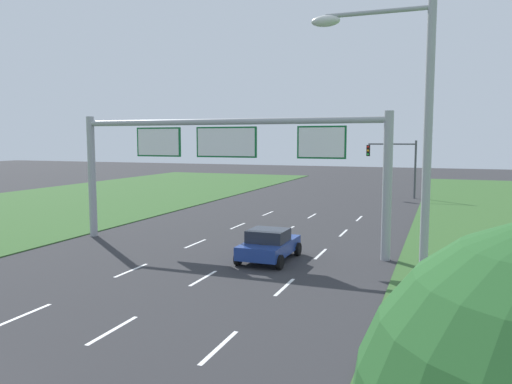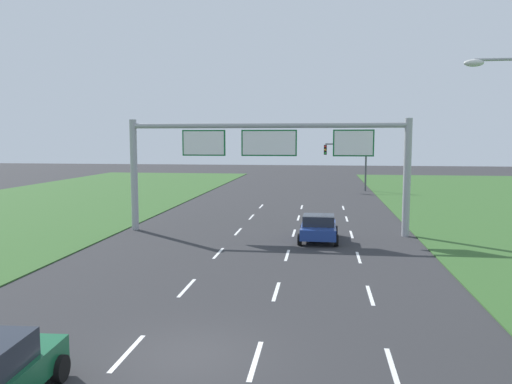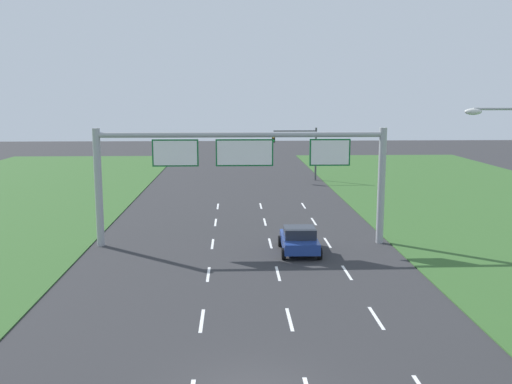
# 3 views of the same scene
# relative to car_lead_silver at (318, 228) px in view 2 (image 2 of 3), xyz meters

# --- Properties ---
(ground_plane) EXTENTS (200.00, 200.00, 0.00)m
(ground_plane) POSITION_rel_car_lead_silver_xyz_m (-3.26, -15.85, -0.75)
(ground_plane) COLOR #2D2D30
(lane_dashes_inner_left) EXTENTS (0.14, 50.40, 0.01)m
(lane_dashes_inner_left) POSITION_rel_car_lead_silver_xyz_m (-5.01, -9.85, -0.75)
(lane_dashes_inner_left) COLOR white
(lane_dashes_inner_left) RESTS_ON ground_plane
(lane_dashes_inner_right) EXTENTS (0.14, 50.40, 0.01)m
(lane_dashes_inner_right) POSITION_rel_car_lead_silver_xyz_m (-1.51, -9.85, -0.75)
(lane_dashes_inner_right) COLOR white
(lane_dashes_inner_right) RESTS_ON ground_plane
(lane_dashes_slip) EXTENTS (0.14, 50.40, 0.01)m
(lane_dashes_slip) POSITION_rel_car_lead_silver_xyz_m (1.99, -9.85, -0.75)
(lane_dashes_slip) COLOR white
(lane_dashes_slip) RESTS_ON ground_plane
(car_lead_silver) EXTENTS (2.24, 3.93, 1.49)m
(car_lead_silver) POSITION_rel_car_lead_silver_xyz_m (0.00, 0.00, 0.00)
(car_lead_silver) COLOR navy
(car_lead_silver) RESTS_ON ground_plane
(sign_gantry) EXTENTS (17.24, 0.44, 7.00)m
(sign_gantry) POSITION_rel_car_lead_silver_xyz_m (-3.17, 1.99, 4.19)
(sign_gantry) COLOR #9EA0A5
(sign_gantry) RESTS_ON ground_plane
(traffic_light_mast) EXTENTS (4.76, 0.49, 5.60)m
(traffic_light_mast) POSITION_rel_car_lead_silver_xyz_m (3.07, 28.47, 3.11)
(traffic_light_mast) COLOR #47494F
(traffic_light_mast) RESTS_ON ground_plane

